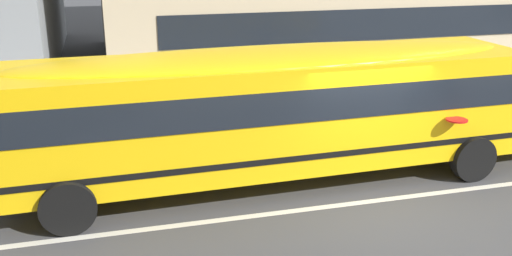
# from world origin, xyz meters

# --- Properties ---
(ground_plane) EXTENTS (400.00, 400.00, 0.00)m
(ground_plane) POSITION_xyz_m (0.00, 0.00, 0.00)
(ground_plane) COLOR #424244
(sidewalk_far) EXTENTS (120.00, 3.00, 0.01)m
(sidewalk_far) POSITION_xyz_m (0.00, 7.94, 0.01)
(sidewalk_far) COLOR gray
(sidewalk_far) RESTS_ON ground_plane
(lane_centreline) EXTENTS (110.00, 0.16, 0.01)m
(lane_centreline) POSITION_xyz_m (0.00, 0.00, 0.00)
(lane_centreline) COLOR silver
(lane_centreline) RESTS_ON ground_plane
(school_bus) EXTENTS (12.31, 2.92, 2.74)m
(school_bus) POSITION_xyz_m (-1.34, 1.50, 1.63)
(school_bus) COLOR yellow
(school_bus) RESTS_ON ground_plane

